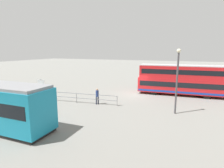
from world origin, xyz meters
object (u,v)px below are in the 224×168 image
object	(u,v)px
street_lamp	(177,76)
info_sign	(41,86)
pedestrian_near_railing	(97,95)
double_decker_bus	(181,80)

from	to	relation	value
street_lamp	info_sign	bearing A→B (deg)	3.35
pedestrian_near_railing	street_lamp	distance (m)	8.36
double_decker_bus	info_sign	size ratio (longest dim) A/B	4.43
double_decker_bus	info_sign	bearing A→B (deg)	30.23
info_sign	street_lamp	size ratio (longest dim) A/B	0.42
pedestrian_near_railing	street_lamp	bearing A→B (deg)	-179.63
double_decker_bus	info_sign	distance (m)	17.37
info_sign	street_lamp	world-z (taller)	street_lamp
double_decker_bus	street_lamp	size ratio (longest dim) A/B	1.86
double_decker_bus	pedestrian_near_railing	world-z (taller)	double_decker_bus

